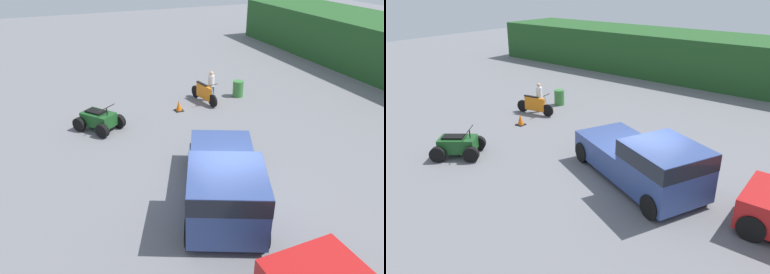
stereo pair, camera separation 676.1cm
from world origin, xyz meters
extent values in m
plane|color=slate|center=(0.00, 0.00, 0.00)|extent=(80.00, 80.00, 0.00)
cylinder|color=black|center=(4.04, 0.91, 0.40)|extent=(0.81, 0.30, 0.80)
cube|color=#334784|center=(1.17, -0.74, 1.07)|extent=(3.13, 3.00, 1.69)
cube|color=#1E232D|center=(1.17, -0.74, 1.62)|extent=(3.15, 3.02, 0.54)
cube|color=#334784|center=(-1.33, 0.36, 0.68)|extent=(3.62, 3.21, 0.93)
cylinder|color=black|center=(2.22, -0.09, 0.40)|extent=(0.85, 0.58, 0.80)
cylinder|color=black|center=(1.41, -1.95, 0.40)|extent=(0.85, 0.58, 0.80)
cylinder|color=black|center=(-1.81, 1.68, 0.40)|extent=(0.85, 0.58, 0.80)
cylinder|color=black|center=(-2.63, -0.18, 0.40)|extent=(0.85, 0.58, 0.80)
cylinder|color=black|center=(-7.41, 2.85, 0.33)|extent=(0.67, 0.22, 0.66)
cylinder|color=black|center=(-9.02, 2.56, 0.33)|extent=(0.67, 0.22, 0.66)
cube|color=orange|center=(-8.21, 2.70, 0.56)|extent=(1.23, 0.38, 0.73)
cylinder|color=#B7B7BC|center=(-7.46, 2.84, 0.75)|extent=(0.31, 0.11, 0.82)
cylinder|color=black|center=(-7.46, 2.84, 1.18)|extent=(0.14, 0.60, 0.04)
cube|color=black|center=(-8.41, 2.67, 0.96)|extent=(0.91, 0.30, 0.06)
cylinder|color=black|center=(-6.77, -2.15, 0.31)|extent=(0.63, 0.56, 0.63)
cylinder|color=black|center=(-6.06, -3.04, 0.31)|extent=(0.63, 0.56, 0.63)
cylinder|color=black|center=(-7.82, -2.99, 0.31)|extent=(0.63, 0.56, 0.63)
cylinder|color=black|center=(-7.11, -3.88, 0.31)|extent=(0.63, 0.56, 0.63)
cube|color=#194C1E|center=(-6.94, -3.02, 0.52)|extent=(1.68, 1.58, 0.57)
cylinder|color=black|center=(-6.52, -2.68, 0.98)|extent=(0.07, 0.07, 0.35)
cylinder|color=black|center=(-6.52, -2.68, 1.16)|extent=(0.69, 0.85, 0.04)
cube|color=black|center=(-7.06, -3.11, 0.85)|extent=(0.97, 0.91, 0.08)
cylinder|color=navy|center=(-8.28, 3.24, 0.40)|extent=(0.19, 0.19, 0.80)
cylinder|color=navy|center=(-8.31, 3.06, 0.40)|extent=(0.19, 0.19, 0.80)
cylinder|color=white|center=(-8.29, 3.15, 1.09)|extent=(0.38, 0.38, 0.60)
sphere|color=tan|center=(-8.29, 3.15, 1.50)|extent=(0.24, 0.24, 0.22)
cube|color=black|center=(-7.59, 1.05, 0.01)|extent=(0.42, 0.42, 0.03)
cone|color=orange|center=(-7.59, 1.05, 0.28)|extent=(0.32, 0.32, 0.55)
cylinder|color=#387A38|center=(-8.28, 4.78, 0.44)|extent=(0.58, 0.58, 0.88)
camera|label=1|loc=(8.81, -4.88, 7.47)|focal=35.00mm
camera|label=2|loc=(5.73, -10.85, 6.76)|focal=35.00mm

